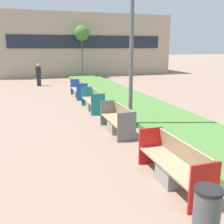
# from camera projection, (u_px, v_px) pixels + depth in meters

# --- Properties ---
(planter_grass_strip) EXTENTS (2.80, 120.00, 0.18)m
(planter_grass_strip) POSITION_uv_depth(u_px,v_px,m) (156.00, 114.00, 11.14)
(planter_grass_strip) COLOR #4C7A38
(planter_grass_strip) RESTS_ON ground
(building_backdrop) EXTENTS (17.73, 8.93, 6.07)m
(building_backdrop) POSITION_uv_depth(u_px,v_px,m) (80.00, 45.00, 29.47)
(building_backdrop) COLOR tan
(building_backdrop) RESTS_ON ground
(bench_red_frame) EXTENTS (0.65, 2.18, 0.94)m
(bench_red_frame) POSITION_uv_depth(u_px,v_px,m) (174.00, 167.00, 5.64)
(bench_red_frame) COLOR gray
(bench_red_frame) RESTS_ON ground
(bench_grey_frame) EXTENTS (0.65, 1.97, 0.94)m
(bench_grey_frame) POSITION_uv_depth(u_px,v_px,m) (118.00, 122.00, 9.04)
(bench_grey_frame) COLOR gray
(bench_grey_frame) RESTS_ON ground
(bench_teal_frame) EXTENTS (0.65, 2.13, 0.94)m
(bench_teal_frame) POSITION_uv_depth(u_px,v_px,m) (93.00, 102.00, 12.27)
(bench_teal_frame) COLOR gray
(bench_teal_frame) RESTS_ON ground
(bench_blue_frame) EXTENTS (0.65, 2.10, 0.94)m
(bench_blue_frame) POSITION_uv_depth(u_px,v_px,m) (79.00, 91.00, 15.38)
(bench_blue_frame) COLOR gray
(bench_blue_frame) RESTS_ON ground
(litter_bin) EXTENTS (0.39, 0.39, 0.99)m
(litter_bin) POSITION_uv_depth(u_px,v_px,m) (206.00, 220.00, 3.72)
(litter_bin) COLOR #4C4F51
(litter_bin) RESTS_ON ground
(street_lamp_post) EXTENTS (0.24, 0.44, 7.51)m
(street_lamp_post) POSITION_uv_depth(u_px,v_px,m) (132.00, 8.00, 8.64)
(street_lamp_post) COLOR #56595B
(street_lamp_post) RESTS_ON ground
(sapling_tree_far) EXTENTS (1.40, 1.40, 4.80)m
(sapling_tree_far) POSITION_uv_depth(u_px,v_px,m) (82.00, 33.00, 24.12)
(sapling_tree_far) COLOR brown
(sapling_tree_far) RESTS_ON ground
(pedestrian_walking) EXTENTS (0.53, 0.24, 1.66)m
(pedestrian_walking) POSITION_uv_depth(u_px,v_px,m) (38.00, 75.00, 19.64)
(pedestrian_walking) COLOR #232633
(pedestrian_walking) RESTS_ON ground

